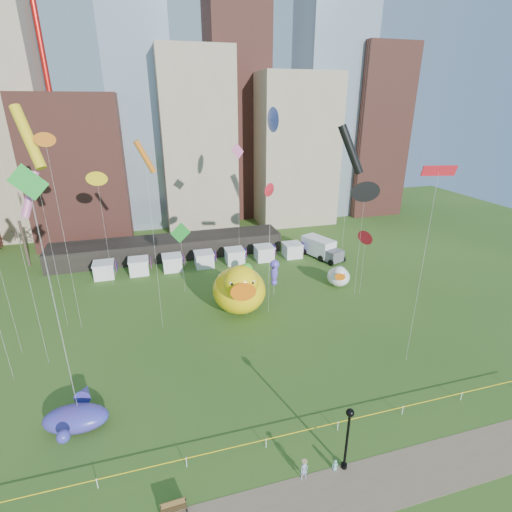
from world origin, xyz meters
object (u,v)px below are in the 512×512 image
object	(u,v)px
seahorse_purple	(274,271)
seahorse_green	(246,278)
big_duck	(240,288)
toddler	(335,465)
lamppost	(348,432)
box_truck	(321,248)
small_duck	(339,276)
woman	(304,470)
whale_inflatable	(76,416)
park_bench	(174,507)

from	to	relation	value
seahorse_purple	seahorse_green	bearing A→B (deg)	-131.17
big_duck	toddler	xyz separation A→B (m)	(1.10, -23.77, -2.74)
lamppost	big_duck	bearing A→B (deg)	94.38
big_duck	seahorse_purple	bearing A→B (deg)	36.18
seahorse_green	box_truck	xyz separation A→B (m)	(17.00, 15.16, -3.44)
small_duck	toddler	size ratio (longest dim) A/B	5.46
seahorse_green	seahorse_purple	distance (m)	6.76
small_duck	woman	world-z (taller)	small_duck
big_duck	seahorse_green	world-z (taller)	big_duck
small_duck	whale_inflatable	world-z (taller)	small_duck
small_duck	lamppost	bearing A→B (deg)	-92.91
woman	small_duck	bearing A→B (deg)	56.86
big_duck	small_duck	bearing A→B (deg)	19.13
toddler	small_duck	bearing A→B (deg)	77.30
small_duck	box_truck	size ratio (longest dim) A/B	0.60
lamppost	box_truck	xyz separation A→B (m)	(15.70, 37.66, -1.71)
woman	toddler	world-z (taller)	woman
woman	box_truck	bearing A→B (deg)	61.91
box_truck	toddler	size ratio (longest dim) A/B	9.08
big_duck	whale_inflatable	bearing A→B (deg)	-132.26
park_bench	box_truck	size ratio (longest dim) A/B	0.21
seahorse_purple	toddler	bearing A→B (deg)	-91.01
lamppost	woman	size ratio (longest dim) A/B	3.57
park_bench	woman	xyz separation A→B (m)	(8.91, -0.08, 0.32)
toddler	seahorse_purple	bearing A→B (deg)	95.63
box_truck	toddler	distance (m)	41.10
seahorse_purple	lamppost	xyz separation A→B (m)	(-3.72, -26.78, -0.25)
seahorse_purple	lamppost	world-z (taller)	lamppost
whale_inflatable	toddler	distance (m)	20.45
seahorse_green	lamppost	world-z (taller)	seahorse_green
seahorse_purple	park_bench	bearing A→B (deg)	-112.12
park_bench	lamppost	bearing A→B (deg)	-2.75
woman	park_bench	bearing A→B (deg)	177.94
small_duck	woman	distance (m)	31.55
big_duck	seahorse_purple	xyz separation A→B (m)	(5.54, 3.02, 0.40)
whale_inflatable	lamppost	distance (m)	21.21
big_duck	lamppost	xyz separation A→B (m)	(1.82, -23.77, 0.15)
lamppost	seahorse_purple	bearing A→B (deg)	82.09
toddler	woman	bearing A→B (deg)	-164.96
small_duck	whale_inflatable	size ratio (longest dim) A/B	0.73
lamppost	toddler	size ratio (longest dim) A/B	6.21
park_bench	box_truck	bearing A→B (deg)	51.21
seahorse_green	seahorse_purple	bearing A→B (deg)	31.21
toddler	seahorse_green	bearing A→B (deg)	106.52
small_duck	park_bench	size ratio (longest dim) A/B	2.90
seahorse_green	whale_inflatable	size ratio (longest dim) A/B	1.06
seahorse_green	lamppost	xyz separation A→B (m)	(1.30, -22.50, -1.73)
seahorse_green	woman	size ratio (longest dim) A/B	4.54
big_duck	woman	world-z (taller)	big_duck
box_truck	seahorse_green	bearing A→B (deg)	-158.70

